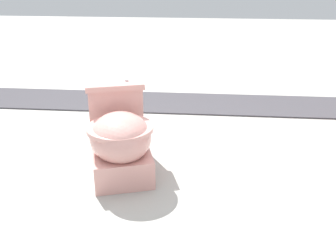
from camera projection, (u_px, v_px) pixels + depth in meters
name	position (u px, v px, depth m)	size (l,w,h in m)	color
ground_plane	(137.00, 163.00, 2.55)	(14.00, 14.00, 0.00)	#A8A59E
gravel_strip	(212.00, 104.00, 3.58)	(0.56, 8.00, 0.01)	#423F44
toilet	(119.00, 136.00, 2.40)	(0.71, 0.54, 0.52)	#E09E93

